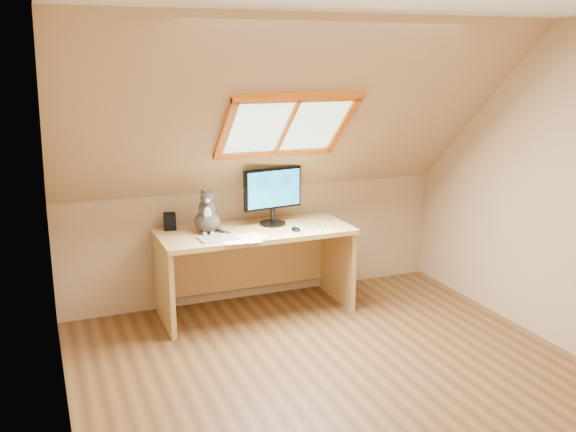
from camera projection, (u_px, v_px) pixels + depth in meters
name	position (u px, v px, depth m)	size (l,w,h in m)	color
ground	(344.00, 381.00, 4.34)	(3.50, 3.50, 0.00)	brown
room_shell	(355.00, 175.00, 3.91)	(3.52, 3.52, 2.41)	tan
desk	(252.00, 253.00, 5.46)	(1.61, 0.70, 0.73)	tan
monitor	(273.00, 192.00, 5.42)	(0.53, 0.22, 0.49)	black
cat	(207.00, 216.00, 5.22)	(0.25, 0.28, 0.38)	#494441
desk_speaker	(170.00, 221.00, 5.31)	(0.10, 0.10, 0.14)	black
graphics_tablet	(218.00, 238.00, 5.05)	(0.30, 0.21, 0.01)	#B2B2B7
mouse	(296.00, 229.00, 5.28)	(0.06, 0.11, 0.03)	black
papers	(246.00, 239.00, 5.05)	(0.35, 0.30, 0.01)	white
cables	(312.00, 227.00, 5.41)	(0.51, 0.26, 0.01)	silver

